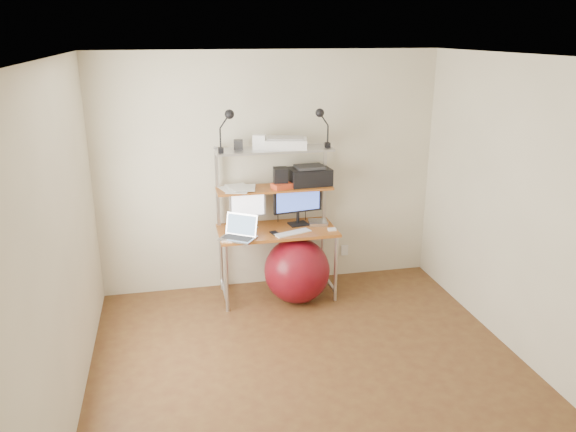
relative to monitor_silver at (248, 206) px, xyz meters
name	(u,v)px	position (x,y,z in m)	size (l,w,h in m)	color
room	(314,228)	(0.28, -1.58, 0.29)	(3.60, 3.60, 3.60)	brown
computer_desk	(276,207)	(0.28, -0.07, -0.01)	(1.20, 0.60, 1.57)	#A65F20
wall_outlet	(345,250)	(1.13, 0.21, -0.66)	(0.08, 0.01, 0.12)	white
monitor_silver	(248,206)	(0.00, 0.00, 0.00)	(0.38, 0.15, 0.42)	#ACABB0
monitor_black	(298,200)	(0.52, -0.03, 0.04)	(0.53, 0.18, 0.53)	black
laptop	(240,233)	(-0.13, -0.30, -0.17)	(0.42, 0.40, 0.29)	#B3B4B8
keyboard	(293,233)	(0.41, -0.29, -0.22)	(0.38, 0.11, 0.01)	white
mouse	(332,229)	(0.82, -0.29, -0.21)	(0.08, 0.05, 0.02)	white
mac_mini	(318,223)	(0.73, -0.07, -0.20)	(0.19, 0.19, 0.04)	#B3B4B8
phone	(275,233)	(0.23, -0.26, -0.22)	(0.07, 0.13, 0.01)	black
printer	(309,176)	(0.65, 0.02, 0.28)	(0.44, 0.32, 0.20)	black
nas_cube	(280,178)	(0.34, -0.02, 0.29)	(0.14, 0.14, 0.20)	black
red_box	(282,186)	(0.34, -0.07, 0.22)	(0.20, 0.13, 0.05)	#CD4220
scanner	(286,143)	(0.40, -0.01, 0.64)	(0.47, 0.36, 0.11)	white
box_white	(259,142)	(0.13, 0.00, 0.66)	(0.12, 0.10, 0.14)	white
box_grey	(238,144)	(-0.07, 0.05, 0.63)	(0.09, 0.09, 0.09)	#2E2E30
clip_lamp_left	(228,121)	(-0.19, -0.10, 0.89)	(0.16, 0.09, 0.41)	black
clip_lamp_right	(321,119)	(0.75, -0.07, 0.88)	(0.16, 0.09, 0.40)	black
exercise_ball	(297,270)	(0.45, -0.31, -0.63)	(0.67, 0.67, 0.67)	maroon
paper_stack	(238,188)	(-0.10, -0.01, 0.20)	(0.40, 0.40, 0.02)	white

